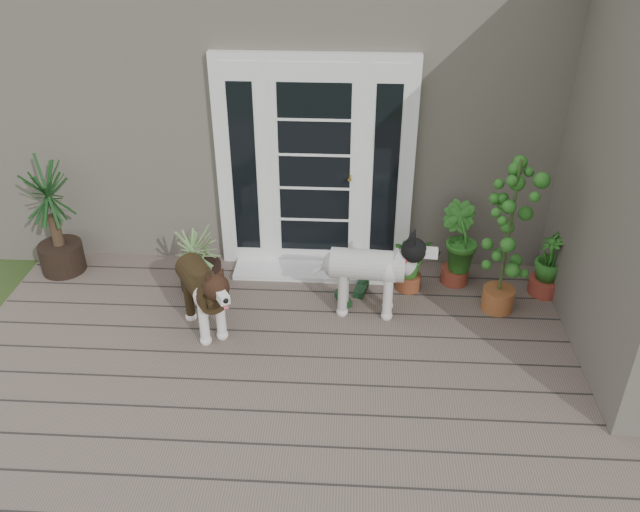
{
  "coord_description": "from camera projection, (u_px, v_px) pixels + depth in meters",
  "views": [
    {
      "loc": [
        0.19,
        -3.22,
        3.67
      ],
      "look_at": [
        -0.1,
        1.75,
        0.7
      ],
      "focal_mm": 36.67,
      "sensor_mm": 36.0,
      "label": 1
    }
  ],
  "objects": [
    {
      "name": "deck",
      "position": [
        323.0,
        419.0,
        4.96
      ],
      "size": [
        6.2,
        4.6,
        0.12
      ],
      "primitive_type": "cube",
      "color": "#6B5B4C",
      "rests_on": "ground"
    },
    {
      "name": "clog_right",
      "position": [
        361.0,
        288.0,
        6.32
      ],
      "size": [
        0.2,
        0.32,
        0.09
      ],
      "primitive_type": null,
      "rotation": [
        0.0,
        0.0,
        -0.25
      ],
      "color": "#14341A",
      "rests_on": "deck"
    },
    {
      "name": "door_unit",
      "position": [
        315.0,
        166.0,
        6.27
      ],
      "size": [
        1.9,
        0.14,
        2.15
      ],
      "primitive_type": "cube",
      "color": "white",
      "rests_on": "deck"
    },
    {
      "name": "herb_a",
      "position": [
        409.0,
        267.0,
        6.27
      ],
      "size": [
        0.49,
        0.49,
        0.48
      ],
      "primitive_type": "imported",
      "rotation": [
        0.0,
        0.0,
        0.39
      ],
      "color": "#23651C",
      "rests_on": "deck"
    },
    {
      "name": "clog_left",
      "position": [
        343.0,
        298.0,
        6.18
      ],
      "size": [
        0.22,
        0.29,
        0.08
      ],
      "primitive_type": null,
      "rotation": [
        0.0,
        0.0,
        0.42
      ],
      "color": "#153518",
      "rests_on": "deck"
    },
    {
      "name": "yucca",
      "position": [
        53.0,
        218.0,
        6.38
      ],
      "size": [
        0.94,
        0.94,
        1.18
      ],
      "primitive_type": null,
      "rotation": [
        0.0,
        0.0,
        0.16
      ],
      "color": "black",
      "rests_on": "deck"
    },
    {
      "name": "brindle_dog",
      "position": [
        203.0,
        296.0,
        5.65
      ],
      "size": [
        0.77,
        0.92,
        0.71
      ],
      "primitive_type": null,
      "rotation": [
        0.0,
        0.0,
        3.71
      ],
      "color": "#382814",
      "rests_on": "deck"
    },
    {
      "name": "herb_c",
      "position": [
        547.0,
        271.0,
        6.2
      ],
      "size": [
        0.34,
        0.34,
        0.5
      ],
      "primitive_type": "imported",
      "rotation": [
        0.0,
        0.0,
        4.79
      ],
      "color": "#204F16",
      "rests_on": "deck"
    },
    {
      "name": "white_dog",
      "position": [
        367.0,
        278.0,
        5.87
      ],
      "size": [
        0.92,
        0.45,
        0.74
      ],
      "primitive_type": null,
      "rotation": [
        0.0,
        0.0,
        -1.65
      ],
      "color": "white",
      "rests_on": "deck"
    },
    {
      "name": "door_step",
      "position": [
        314.0,
        270.0,
        6.64
      ],
      "size": [
        1.6,
        0.4,
        0.05
      ],
      "primitive_type": "cube",
      "color": "white",
      "rests_on": "deck"
    },
    {
      "name": "house_main",
      "position": [
        342.0,
        72.0,
        7.84
      ],
      "size": [
        7.4,
        4.0,
        3.1
      ],
      "primitive_type": "cube",
      "color": "#665E54",
      "rests_on": "ground"
    },
    {
      "name": "sapling",
      "position": [
        508.0,
        236.0,
        5.7
      ],
      "size": [
        0.6,
        0.6,
        1.55
      ],
      "primitive_type": null,
      "rotation": [
        0.0,
        0.0,
        0.41
      ],
      "color": "#1F5117",
      "rests_on": "deck"
    },
    {
      "name": "spider_plant",
      "position": [
        199.0,
        256.0,
        6.23
      ],
      "size": [
        0.73,
        0.73,
        0.72
      ],
      "primitive_type": null,
      "rotation": [
        0.0,
        0.0,
        0.09
      ],
      "color": "#80965C",
      "rests_on": "deck"
    },
    {
      "name": "herb_b",
      "position": [
        457.0,
        255.0,
        6.34
      ],
      "size": [
        0.58,
        0.58,
        0.62
      ],
      "primitive_type": "imported",
      "rotation": [
        0.0,
        0.0,
        2.41
      ],
      "color": "#1D5618",
      "rests_on": "deck"
    }
  ]
}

